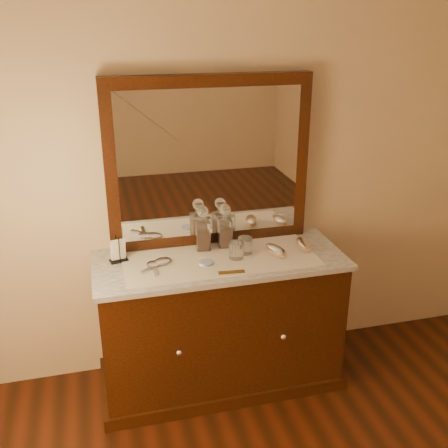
{
  "coord_description": "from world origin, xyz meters",
  "views": [
    {
      "loc": [
        -0.66,
        -0.68,
        2.16
      ],
      "look_at": [
        0.0,
        1.85,
        1.1
      ],
      "focal_mm": 42.07,
      "sensor_mm": 36.0,
      "label": 1
    }
  ],
  "objects_px": {
    "pin_dish": "(206,263)",
    "comb": "(232,272)",
    "dresser_cabinet": "(220,323)",
    "hand_mirror_outer": "(153,266)",
    "brush_near": "(276,250)",
    "napkin_rack": "(118,251)",
    "decanter_right": "(225,230)",
    "mirror_frame": "(209,163)",
    "decanter_left": "(203,233)",
    "brush_far": "(303,244)",
    "hand_mirror_inner": "(160,262)"
  },
  "relations": [
    {
      "from": "pin_dish",
      "to": "napkin_rack",
      "type": "relative_size",
      "value": 0.54
    },
    {
      "from": "napkin_rack",
      "to": "brush_near",
      "type": "xyz_separation_m",
      "value": [
        0.89,
        -0.14,
        -0.03
      ]
    },
    {
      "from": "brush_near",
      "to": "comb",
      "type": "bearing_deg",
      "value": -151.84
    },
    {
      "from": "pin_dish",
      "to": "comb",
      "type": "xyz_separation_m",
      "value": [
        0.11,
        -0.14,
        -0.0
      ]
    },
    {
      "from": "decanter_left",
      "to": "hand_mirror_inner",
      "type": "height_order",
      "value": "decanter_left"
    },
    {
      "from": "pin_dish",
      "to": "comb",
      "type": "relative_size",
      "value": 0.57
    },
    {
      "from": "pin_dish",
      "to": "hand_mirror_outer",
      "type": "distance_m",
      "value": 0.29
    },
    {
      "from": "pin_dish",
      "to": "brush_near",
      "type": "distance_m",
      "value": 0.42
    },
    {
      "from": "decanter_left",
      "to": "brush_near",
      "type": "distance_m",
      "value": 0.44
    },
    {
      "from": "hand_mirror_inner",
      "to": "decanter_left",
      "type": "bearing_deg",
      "value": 26.76
    },
    {
      "from": "mirror_frame",
      "to": "hand_mirror_outer",
      "type": "bearing_deg",
      "value": -144.83
    },
    {
      "from": "mirror_frame",
      "to": "hand_mirror_outer",
      "type": "height_order",
      "value": "mirror_frame"
    },
    {
      "from": "decanter_right",
      "to": "brush_far",
      "type": "bearing_deg",
      "value": -18.27
    },
    {
      "from": "napkin_rack",
      "to": "decanter_right",
      "type": "xyz_separation_m",
      "value": [
        0.63,
        0.04,
        0.05
      ]
    },
    {
      "from": "dresser_cabinet",
      "to": "napkin_rack",
      "type": "xyz_separation_m",
      "value": [
        -0.56,
        0.11,
        0.5
      ]
    },
    {
      "from": "pin_dish",
      "to": "decanter_left",
      "type": "bearing_deg",
      "value": 82.44
    },
    {
      "from": "brush_near",
      "to": "pin_dish",
      "type": "bearing_deg",
      "value": -176.26
    },
    {
      "from": "brush_near",
      "to": "dresser_cabinet",
      "type": "bearing_deg",
      "value": 173.74
    },
    {
      "from": "comb",
      "to": "hand_mirror_inner",
      "type": "distance_m",
      "value": 0.41
    },
    {
      "from": "pin_dish",
      "to": "brush_far",
      "type": "xyz_separation_m",
      "value": [
        0.61,
        0.06,
        0.02
      ]
    },
    {
      "from": "brush_near",
      "to": "hand_mirror_inner",
      "type": "height_order",
      "value": "brush_near"
    },
    {
      "from": "decanter_left",
      "to": "dresser_cabinet",
      "type": "bearing_deg",
      "value": -64.57
    },
    {
      "from": "brush_near",
      "to": "hand_mirror_outer",
      "type": "bearing_deg",
      "value": 179.15
    },
    {
      "from": "decanter_left",
      "to": "hand_mirror_outer",
      "type": "height_order",
      "value": "decanter_left"
    },
    {
      "from": "pin_dish",
      "to": "decanter_left",
      "type": "distance_m",
      "value": 0.23
    },
    {
      "from": "pin_dish",
      "to": "decanter_right",
      "type": "height_order",
      "value": "decanter_right"
    },
    {
      "from": "dresser_cabinet",
      "to": "pin_dish",
      "type": "relative_size",
      "value": 17.11
    },
    {
      "from": "brush_far",
      "to": "comb",
      "type": "bearing_deg",
      "value": -157.88
    },
    {
      "from": "decanter_right",
      "to": "hand_mirror_inner",
      "type": "bearing_deg",
      "value": -160.39
    },
    {
      "from": "mirror_frame",
      "to": "napkin_rack",
      "type": "relative_size",
      "value": 7.87
    },
    {
      "from": "pin_dish",
      "to": "hand_mirror_inner",
      "type": "height_order",
      "value": "hand_mirror_inner"
    },
    {
      "from": "mirror_frame",
      "to": "dresser_cabinet",
      "type": "bearing_deg",
      "value": -90.0
    },
    {
      "from": "pin_dish",
      "to": "mirror_frame",
      "type": "bearing_deg",
      "value": 73.16
    },
    {
      "from": "mirror_frame",
      "to": "pin_dish",
      "type": "height_order",
      "value": "mirror_frame"
    },
    {
      "from": "dresser_cabinet",
      "to": "comb",
      "type": "relative_size",
      "value": 9.7
    },
    {
      "from": "comb",
      "to": "brush_far",
      "type": "bearing_deg",
      "value": 27.22
    },
    {
      "from": "brush_far",
      "to": "hand_mirror_inner",
      "type": "relative_size",
      "value": 0.84
    },
    {
      "from": "brush_near",
      "to": "decanter_left",
      "type": "bearing_deg",
      "value": 155.95
    },
    {
      "from": "dresser_cabinet",
      "to": "brush_near",
      "type": "bearing_deg",
      "value": -6.26
    },
    {
      "from": "mirror_frame",
      "to": "brush_near",
      "type": "distance_m",
      "value": 0.64
    },
    {
      "from": "decanter_left",
      "to": "hand_mirror_inner",
      "type": "distance_m",
      "value": 0.32
    },
    {
      "from": "pin_dish",
      "to": "brush_near",
      "type": "bearing_deg",
      "value": 3.74
    },
    {
      "from": "brush_far",
      "to": "decanter_right",
      "type": "bearing_deg",
      "value": 161.73
    },
    {
      "from": "hand_mirror_inner",
      "to": "hand_mirror_outer",
      "type": "bearing_deg",
      "value": -148.06
    },
    {
      "from": "hand_mirror_outer",
      "to": "napkin_rack",
      "type": "bearing_deg",
      "value": 144.05
    },
    {
      "from": "napkin_rack",
      "to": "hand_mirror_outer",
      "type": "height_order",
      "value": "napkin_rack"
    },
    {
      "from": "brush_near",
      "to": "brush_far",
      "type": "distance_m",
      "value": 0.19
    },
    {
      "from": "napkin_rack",
      "to": "pin_dish",
      "type": "bearing_deg",
      "value": -19.72
    },
    {
      "from": "pin_dish",
      "to": "napkin_rack",
      "type": "xyz_separation_m",
      "value": [
        -0.47,
        0.17,
        0.05
      ]
    },
    {
      "from": "comb",
      "to": "brush_far",
      "type": "relative_size",
      "value": 0.83
    }
  ]
}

